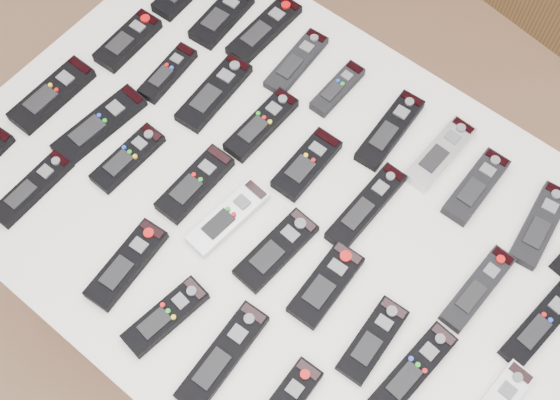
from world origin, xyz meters
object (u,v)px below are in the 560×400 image
Objects in this scene: remote_25 at (373,340)px; remote_13 at (261,125)px; remote_7 at (476,187)px; remote_15 at (366,207)px; remote_3 at (296,62)px; remote_6 at (440,154)px; remote_12 at (214,93)px; remote_18 at (52,95)px; remote_22 at (228,218)px; remote_24 at (326,284)px; remote_4 at (337,89)px; remote_8 at (540,225)px; remote_16 at (477,289)px; remote_32 at (223,356)px; remote_23 at (276,250)px; remote_26 at (413,370)px; remote_5 at (390,130)px; remote_21 at (195,184)px; remote_20 at (128,158)px; remote_19 at (100,125)px; remote_2 at (264,30)px; remote_1 at (222,17)px; remote_17 at (541,323)px; remote_29 at (32,188)px; remote_11 at (168,73)px; table at (280,217)px; remote_14 at (307,164)px; remote_30 at (127,264)px; remote_10 at (128,41)px.

remote_13 is at bearing 150.21° from remote_25.
remote_15 is (-0.14, -0.17, 0.00)m from remote_7.
remote_3 is 0.89× the size of remote_15.
remote_12 is at bearing -156.83° from remote_6.
remote_18 is (-0.65, -0.20, 0.00)m from remote_15.
remote_24 is at bearing 7.68° from remote_22.
remote_4 is 0.79× the size of remote_8.
remote_4 is at bearing 159.77° from remote_16.
remote_24 is 0.22m from remote_32.
remote_23 is 0.32m from remote_26.
remote_13 is 0.99× the size of remote_16.
remote_21 is (-0.22, -0.34, 0.00)m from remote_5.
remote_24 reaches higher than remote_20.
remote_19 is 0.34m from remote_22.
remote_5 reaches higher than remote_2.
remote_6 is (0.56, 0.01, 0.00)m from remote_1.
remote_23 is (0.11, 0.01, -0.00)m from remote_22.
remote_15 is (0.06, -0.17, 0.00)m from remote_5.
remote_29 reaches higher than remote_17.
remote_19 is 1.18× the size of remote_23.
remote_1 is at bearing 88.01° from remote_11.
remote_32 is (-0.28, -0.38, 0.00)m from remote_16.
remote_7 is 0.28m from remote_17.
remote_23 is (0.13, -0.36, -0.00)m from remote_4.
remote_17 and remote_23 have the same top height.
remote_22 is (-0.23, -0.37, -0.00)m from remote_6.
table is at bearing -60.73° from remote_3.
table is 6.35× the size of remote_15.
remote_14 is (0.25, -0.01, 0.00)m from remote_12.
remote_24 is (-0.34, -0.18, 0.00)m from remote_17.
remote_30 is at bearing -62.22° from remote_11.
remote_29 is at bearing -99.45° from remote_2.
remote_24 is (0.03, -0.17, -0.00)m from remote_15.
remote_13 reaches higher than remote_17.
remote_32 is at bearing -125.04° from remote_8.
remote_15 is at bearing 82.94° from remote_32.
remote_20 is (0.09, -0.38, -0.00)m from remote_1.
remote_22 is (0.21, -0.20, 0.00)m from remote_12.
remote_15 is at bearing -1.82° from remote_14.
remote_19 is at bearing -164.50° from remote_16.
remote_30 is at bearing -125.28° from remote_15.
remote_32 is (0.63, -0.19, -0.00)m from remote_18.
remote_25 is at bearing -21.25° from remote_11.
table is at bearing 128.76° from remote_23.
remote_30 is at bearing -89.31° from remote_13.
remote_10 is at bearing 166.32° from remote_23.
remote_10 reaches higher than remote_32.
remote_21 is at bearing -93.62° from remote_13.
remote_23 is at bearing -69.98° from remote_4.
remote_6 is 1.01× the size of remote_22.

